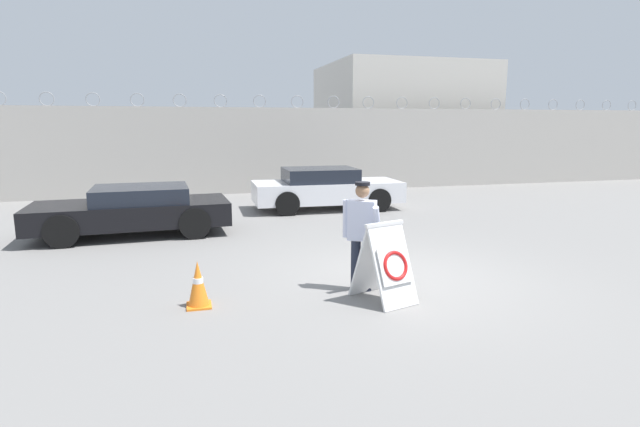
{
  "coord_description": "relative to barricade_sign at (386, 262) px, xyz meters",
  "views": [
    {
      "loc": [
        -3.41,
        -7.42,
        2.55
      ],
      "look_at": [
        -0.95,
        1.73,
        0.84
      ],
      "focal_mm": 28.0,
      "sensor_mm": 36.0,
      "label": 1
    }
  ],
  "objects": [
    {
      "name": "parked_car_front_coupe",
      "position": [
        -3.93,
        5.61,
        0.01
      ],
      "size": [
        4.43,
        2.12,
        1.12
      ],
      "rotation": [
        0.0,
        0.0,
        3.19
      ],
      "color": "black",
      "rests_on": "ground_plane"
    },
    {
      "name": "building_block",
      "position": [
        7.63,
        16.69,
        2.09
      ],
      "size": [
        7.22,
        6.48,
        5.34
      ],
      "color": "beige",
      "rests_on": "ground_plane"
    },
    {
      "name": "parked_car_rear_sedan",
      "position": [
        1.3,
        7.88,
        0.06
      ],
      "size": [
        4.43,
        1.99,
        1.24
      ],
      "rotation": [
        0.0,
        0.0,
        -0.03
      ],
      "color": "black",
      "rests_on": "ground_plane"
    },
    {
      "name": "security_guard",
      "position": [
        -0.18,
        0.55,
        0.35
      ],
      "size": [
        0.54,
        0.59,
        1.69
      ],
      "rotation": [
        0.0,
        0.0,
        -0.59
      ],
      "color": "#232838",
      "rests_on": "ground_plane"
    },
    {
      "name": "ground_plane",
      "position": [
        0.69,
        0.97,
        -0.58
      ],
      "size": [
        90.0,
        90.0,
        0.0
      ],
      "primitive_type": "plane",
      "color": "gray"
    },
    {
      "name": "perimeter_wall",
      "position": [
        0.69,
        12.12,
        1.0
      ],
      "size": [
        36.0,
        0.3,
        3.59
      ],
      "color": "#ADA8A0",
      "rests_on": "ground_plane"
    },
    {
      "name": "traffic_cone_near",
      "position": [
        -2.63,
        0.46,
        -0.25
      ],
      "size": [
        0.34,
        0.34,
        0.67
      ],
      "color": "orange",
      "rests_on": "ground_plane"
    },
    {
      "name": "barricade_sign",
      "position": [
        0.0,
        0.0,
        0.0
      ],
      "size": [
        0.86,
        1.02,
        1.16
      ],
      "rotation": [
        0.0,
        0.0,
        0.31
      ],
      "color": "white",
      "rests_on": "ground_plane"
    }
  ]
}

